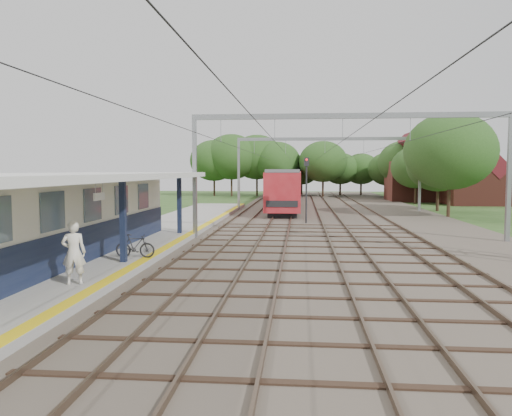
{
  "coord_description": "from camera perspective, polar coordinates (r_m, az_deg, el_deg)",
  "views": [
    {
      "loc": [
        0.95,
        -12.66,
        3.91
      ],
      "look_at": [
        -1.77,
        17.61,
        1.6
      ],
      "focal_mm": 35.0,
      "sensor_mm": 36.0,
      "label": 1
    }
  ],
  "objects": [
    {
      "name": "catenary_system",
      "position": [
        38.05,
        8.86,
        6.71
      ],
      "size": [
        17.22,
        88.0,
        7.0
      ],
      "color": "gray",
      "rests_on": "ground"
    },
    {
      "name": "canopy",
      "position": [
        20.6,
        -19.95,
        3.35
      ],
      "size": [
        6.4,
        20.0,
        3.44
      ],
      "color": "#101832",
      "rests_on": "platform"
    },
    {
      "name": "house_near",
      "position": [
        62.0,
        24.04,
        3.12
      ],
      "size": [
        7.0,
        6.12,
        7.89
      ],
      "color": "brown",
      "rests_on": "ground"
    },
    {
      "name": "signal_post",
      "position": [
        35.92,
        5.78,
        3.1
      ],
      "size": [
        0.35,
        0.3,
        4.81
      ],
      "rotation": [
        0.0,
        0.0,
        0.13
      ],
      "color": "black",
      "rests_on": "ground"
    },
    {
      "name": "yellow_stripe",
      "position": [
        27.6,
        -7.9,
        -3.1
      ],
      "size": [
        0.45,
        52.0,
        0.01
      ],
      "primitive_type": "cube",
      "color": "yellow",
      "rests_on": "platform"
    },
    {
      "name": "platform",
      "position": [
        28.21,
        -12.36,
        -3.36
      ],
      "size": [
        5.0,
        52.0,
        0.35
      ],
      "primitive_type": "cube",
      "color": "gray",
      "rests_on": "ground"
    },
    {
      "name": "house_far",
      "position": [
        66.39,
        18.27,
        3.54
      ],
      "size": [
        8.0,
        6.12,
        8.66
      ],
      "color": "brown",
      "rests_on": "ground"
    },
    {
      "name": "bicycle",
      "position": [
        20.9,
        -13.65,
        -4.24
      ],
      "size": [
        1.62,
        0.49,
        0.97
      ],
      "primitive_type": "imported",
      "rotation": [
        0.0,
        0.0,
        1.59
      ],
      "color": "black",
      "rests_on": "platform"
    },
    {
      "name": "ground",
      "position": [
        13.28,
        0.83,
        -12.77
      ],
      "size": [
        160.0,
        160.0,
        0.0
      ],
      "primitive_type": "plane",
      "color": "#2D4C1E",
      "rests_on": "ground"
    },
    {
      "name": "tree_band",
      "position": [
        69.85,
        7.54,
        5.14
      ],
      "size": [
        31.72,
        30.88,
        8.82
      ],
      "color": "#382619",
      "rests_on": "ground"
    },
    {
      "name": "rail_tracks",
      "position": [
        42.82,
        5.85,
        -0.68
      ],
      "size": [
        11.8,
        88.0,
        0.15
      ],
      "color": "brown",
      "rests_on": "ballast_bed"
    },
    {
      "name": "person",
      "position": [
        16.55,
        -20.12,
        -4.8
      ],
      "size": [
        0.84,
        0.66,
        2.01
      ],
      "primitive_type": "imported",
      "rotation": [
        0.0,
        0.0,
        3.42
      ],
      "color": "white",
      "rests_on": "platform"
    },
    {
      "name": "ballast_bed",
      "position": [
        42.94,
        9.19,
        -0.87
      ],
      "size": [
        18.0,
        90.0,
        0.1
      ],
      "primitive_type": "cube",
      "color": "#473D33",
      "rests_on": "ground"
    },
    {
      "name": "train",
      "position": [
        57.07,
        3.68,
        2.59
      ],
      "size": [
        2.96,
        36.85,
        3.88
      ],
      "color": "black",
      "rests_on": "ballast_bed"
    },
    {
      "name": "station_building",
      "position": [
        22.05,
        -21.35,
        -0.8
      ],
      "size": [
        3.41,
        18.0,
        3.4
      ],
      "color": "beige",
      "rests_on": "platform"
    }
  ]
}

